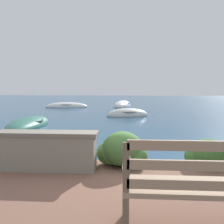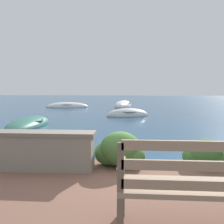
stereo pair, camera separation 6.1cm
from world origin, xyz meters
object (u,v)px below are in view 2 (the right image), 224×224
at_px(rowboat_far, 67,107).
at_px(rowboat_outer, 123,106).
at_px(rowboat_mid, 128,115).
at_px(rowboat_nearest, 28,125).
at_px(park_bench, 197,184).

distance_m(rowboat_far, rowboat_outer, 4.40).
bearing_deg(rowboat_mid, rowboat_far, 116.66).
height_order(rowboat_nearest, rowboat_outer, rowboat_outer).
distance_m(park_bench, rowboat_nearest, 8.84).
xyz_separation_m(park_bench, rowboat_far, (-5.52, 16.55, -0.65)).
distance_m(rowboat_mid, rowboat_far, 7.16).
xyz_separation_m(rowboat_far, rowboat_outer, (4.27, 1.05, 0.01)).
height_order(park_bench, rowboat_nearest, park_bench).
xyz_separation_m(rowboat_nearest, rowboat_mid, (3.98, 3.75, 0.01)).
bearing_deg(rowboat_nearest, rowboat_mid, 133.74).
bearing_deg(rowboat_outer, rowboat_nearest, 169.65).
distance_m(rowboat_nearest, rowboat_mid, 5.47).
height_order(park_bench, rowboat_mid, park_bench).
bearing_deg(rowboat_far, rowboat_outer, -176.59).
height_order(rowboat_nearest, rowboat_far, rowboat_far).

